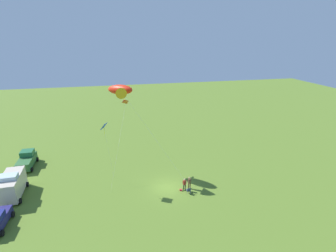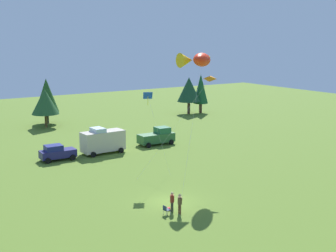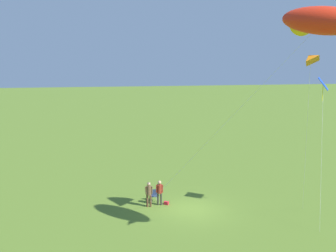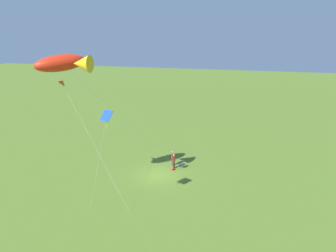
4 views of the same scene
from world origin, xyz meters
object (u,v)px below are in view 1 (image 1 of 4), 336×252
Objects in this scene: person_kite_flyer at (189,182)px; van_camper_beige at (12,185)px; backpack_on_grass at (181,190)px; kite_diamond_blue at (104,128)px; truck_green_flatbed at (27,160)px; person_spectator at (185,184)px; kite_large_fish at (120,90)px; kite_delta_orange at (126,102)px; folding_chair at (189,190)px.

van_camper_beige is at bearing 83.22° from person_kite_flyer.
backpack_on_grass is 0.06× the size of van_camper_beige.
kite_diamond_blue is at bearing 86.60° from van_camper_beige.
truck_green_flatbed is (8.35, 0.46, -0.54)m from van_camper_beige.
person_kite_flyer is at bearing -77.61° from backpack_on_grass.
person_spectator is at bearing -88.62° from backpack_on_grass.
van_camper_beige is (3.67, 21.15, 1.53)m from backpack_on_grass.
van_camper_beige is (3.40, 22.38, 0.62)m from person_kite_flyer.
kite_delta_orange is at bearing -45.44° from kite_large_fish.
van_camper_beige is 0.51× the size of kite_delta_orange.
kite_large_fish is 2.20m from kite_delta_orange.
folding_chair is at bearing -135.44° from backpack_on_grass.
person_kite_flyer is 0.35× the size of truck_green_flatbed.
kite_large_fish is at bearing 40.68° from backpack_on_grass.
person_kite_flyer is 1.28m from folding_chair.
kite_diamond_blue is at bearing -124.39° from truck_green_flatbed.
kite_delta_orange is at bearing 34.37° from backpack_on_grass.
folding_chair is 0.09× the size of kite_diamond_blue.
van_camper_beige is at bearing 88.62° from person_spectator.
kite_diamond_blue is (3.46, 9.27, 8.31)m from backpack_on_grass.
truck_green_flatbed is 0.56× the size of kite_diamond_blue.
folding_chair is 0.47× the size of person_spectator.
kite_large_fish reaches higher than backpack_on_grass.
kite_large_fish is (7.88, 7.26, 11.22)m from person_spectator.
van_camper_beige is 18.23m from kite_delta_orange.
truck_green_flatbed is at bearing 55.26° from kite_diamond_blue.
kite_large_fish is at bearing -29.27° from kite_diamond_blue.
truck_green_flatbed is at bearing 74.46° from kite_large_fish.
person_kite_flyer is 0.16× the size of kite_delta_orange.
truck_green_flatbed is 18.48m from kite_delta_orange.
van_camper_beige reaches higher than truck_green_flatbed.
van_camper_beige reaches higher than backpack_on_grass.
person_spectator is 14.29m from kite_delta_orange.
kite_diamond_blue is (3.19, 10.50, 7.40)m from person_kite_flyer.
folding_chair is (-1.08, 0.44, -0.53)m from person_kite_flyer.
person_kite_flyer is 0.19× the size of kite_diamond_blue.
kite_diamond_blue is at bearing 74.96° from person_kite_flyer.
truck_green_flatbed reaches higher than backpack_on_grass.
folding_chair is at bearing 76.07° from van_camper_beige.
backpack_on_grass is 15.98m from kite_large_fish.
person_spectator is at bearing -143.52° from kite_delta_orange.
person_kite_flyer is 0.13× the size of kite_large_fish.
kite_delta_orange is at bearing -32.26° from kite_diamond_blue.
kite_large_fish is (8.70, 7.58, 11.75)m from folding_chair.
kite_large_fish is 1.45× the size of kite_diamond_blue.
truck_green_flatbed is at bearing 56.09° from folding_chair.
kite_delta_orange reaches higher than person_kite_flyer.
folding_chair is 1.20m from backpack_on_grass.
folding_chair is at bearing -144.65° from kite_delta_orange.
folding_chair is 13.51m from kite_diamond_blue.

